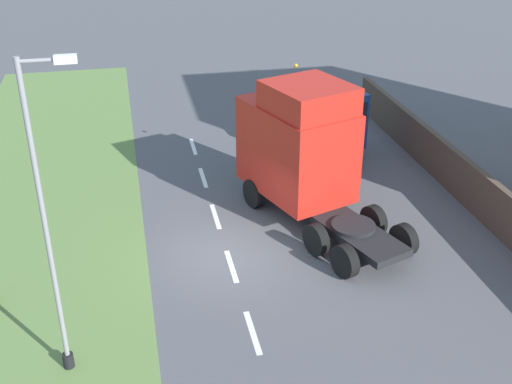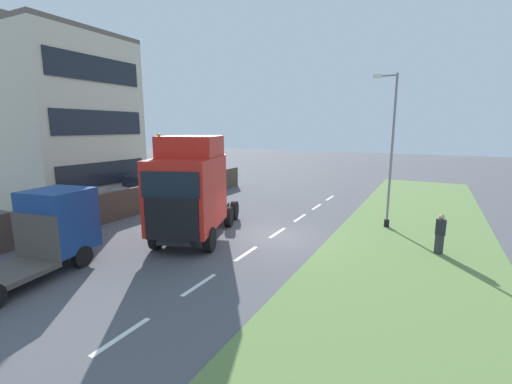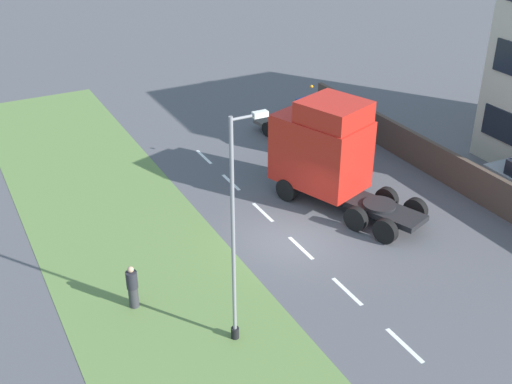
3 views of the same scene
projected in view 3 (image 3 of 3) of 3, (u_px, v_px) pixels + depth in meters
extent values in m
plane|color=#515156|center=(292.00, 240.00, 26.09)|extent=(120.00, 120.00, 0.00)
cube|color=#607F42|center=(152.00, 280.00, 23.63)|extent=(7.00, 44.00, 0.01)
cube|color=white|center=(405.00, 345.00, 20.57)|extent=(0.16, 1.80, 0.00)
cube|color=white|center=(347.00, 291.00, 23.06)|extent=(0.16, 1.80, 0.00)
cube|color=white|center=(301.00, 248.00, 25.55)|extent=(0.16, 1.80, 0.00)
cube|color=white|center=(263.00, 212.00, 28.04)|extent=(0.16, 1.80, 0.00)
cube|color=white|center=(231.00, 182.00, 30.53)|extent=(0.16, 1.80, 0.00)
cube|color=white|center=(204.00, 157.00, 33.02)|extent=(0.16, 1.80, 0.00)
cube|color=#4C3D33|center=(461.00, 175.00, 29.39)|extent=(0.25, 24.00, 1.65)
cube|color=black|center=(348.00, 196.00, 27.96)|extent=(3.69, 7.20, 0.24)
cube|color=red|center=(320.00, 151.00, 28.14)|extent=(3.70, 4.55, 3.07)
cube|color=black|center=(286.00, 152.00, 29.65)|extent=(2.06, 0.77, 1.72)
cube|color=black|center=(286.00, 125.00, 29.01)|extent=(2.18, 0.82, 0.98)
cube|color=red|center=(334.00, 112.00, 26.84)|extent=(3.13, 3.21, 0.90)
sphere|color=orange|center=(312.00, 86.00, 28.10)|extent=(0.14, 0.14, 0.14)
cylinder|color=black|center=(379.00, 205.00, 26.92)|extent=(1.78, 1.78, 0.12)
cylinder|color=black|center=(287.00, 190.00, 28.77)|extent=(0.65, 1.09, 1.04)
cylinder|color=black|center=(319.00, 173.00, 30.28)|extent=(0.65, 1.09, 1.04)
cylinder|color=black|center=(356.00, 219.00, 26.53)|extent=(0.65, 1.09, 1.04)
cylinder|color=black|center=(387.00, 199.00, 28.04)|extent=(0.65, 1.09, 1.04)
cylinder|color=black|center=(385.00, 231.00, 25.68)|extent=(0.65, 1.09, 1.04)
cylinder|color=black|center=(415.00, 210.00, 27.19)|extent=(0.65, 1.09, 1.04)
cube|color=navy|center=(322.00, 121.00, 32.75)|extent=(2.29, 2.22, 2.29)
cube|color=black|center=(336.00, 118.00, 31.85)|extent=(1.74, 0.32, 0.83)
cube|color=#4C4742|center=(287.00, 127.00, 35.27)|extent=(2.55, 3.85, 0.18)
cube|color=#4C4742|center=(309.00, 121.00, 33.63)|extent=(1.99, 0.42, 1.61)
cylinder|color=black|center=(334.00, 141.00, 33.87)|extent=(0.37, 0.83, 0.80)
cylinder|color=black|center=(307.00, 149.00, 32.90)|extent=(0.37, 0.83, 0.80)
cylinder|color=black|center=(293.00, 122.00, 36.19)|extent=(0.37, 0.83, 0.80)
cylinder|color=black|center=(268.00, 129.00, 35.21)|extent=(0.37, 0.83, 0.80)
cylinder|color=black|center=(492.00, 190.00, 29.17)|extent=(0.22, 0.65, 0.64)
cylinder|color=black|center=(235.00, 333.00, 20.79)|extent=(0.27, 0.27, 0.40)
cylinder|color=gray|center=(233.00, 238.00, 19.05)|extent=(0.12, 0.12, 7.71)
cylinder|color=gray|center=(246.00, 117.00, 17.45)|extent=(0.90, 0.08, 0.08)
cube|color=silver|center=(260.00, 114.00, 17.63)|extent=(0.44, 0.20, 0.16)
cylinder|color=#333338|center=(134.00, 297.00, 22.12)|extent=(0.34, 0.34, 0.81)
cylinder|color=#26262D|center=(132.00, 280.00, 21.78)|extent=(0.39, 0.39, 0.64)
sphere|color=tan|center=(131.00, 270.00, 21.57)|extent=(0.22, 0.22, 0.22)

